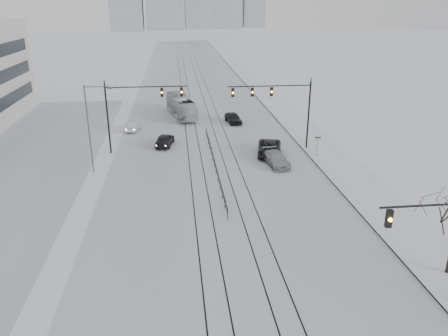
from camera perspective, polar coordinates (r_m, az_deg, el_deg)
road at (r=75.06m, az=-3.37°, el=8.24°), size 22.00×260.00×0.02m
sidewalk_east at (r=76.92m, az=6.83°, el=8.49°), size 5.00×260.00×0.16m
curb at (r=76.41m, az=5.02°, el=8.46°), size 0.10×260.00×0.12m
parking_strip at (r=53.40m, az=-23.71°, el=1.15°), size 14.00×60.00×0.03m
tram_rails at (r=55.76m, az=-2.21°, el=3.75°), size 5.30×180.00×0.01m
traffic_mast_ne at (r=50.73m, az=7.45°, el=8.56°), size 9.60×0.37×8.00m
traffic_mast_nw at (r=50.55m, az=-11.73°, el=8.04°), size 9.10×0.37×8.00m
street_light_west at (r=45.38m, az=-16.95°, el=5.63°), size 2.73×0.25×9.00m
median_fence at (r=46.15m, az=-1.29°, el=0.70°), size 0.06×24.00×1.00m
street_sign at (r=50.01m, az=12.10°, el=3.15°), size 0.70×0.06×2.40m
sedan_sb_inner at (r=53.53m, az=-7.75°, el=3.65°), size 2.60×4.66×1.50m
sedan_sb_outer at (r=60.81m, az=-11.79°, el=5.43°), size 1.93×4.27×1.36m
sedan_nb_front at (r=50.05m, az=5.97°, el=2.54°), size 3.73×6.08×1.57m
sedan_nb_right at (r=47.07m, az=6.83°, el=1.19°), size 2.57×5.06×1.41m
sedan_nb_far at (r=63.33m, az=1.20°, el=6.54°), size 2.40×4.55×1.47m
box_truck at (r=67.36m, az=-5.62°, el=8.02°), size 4.61×11.29×3.07m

